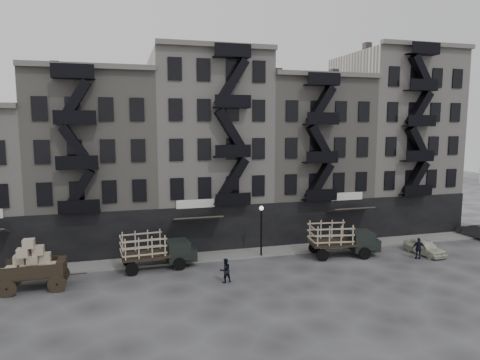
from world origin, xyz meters
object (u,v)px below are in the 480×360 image
object	(u,v)px
stake_truck_east	(342,237)
pedestrian_mid	(225,270)
policeman	(419,249)
wagon	(32,260)
stake_truck_west	(156,248)
car_far	(479,231)
car_east	(425,247)

from	to	relation	value
stake_truck_east	pedestrian_mid	bearing A→B (deg)	-155.58
stake_truck_east	policeman	world-z (taller)	stake_truck_east
wagon	stake_truck_west	xyz separation A→B (m)	(8.20, 2.05, -0.39)
stake_truck_west	pedestrian_mid	size ratio (longest dim) A/B	3.37
car_far	policeman	bearing A→B (deg)	15.87
stake_truck_east	policeman	distance (m)	6.15
car_east	car_far	distance (m)	9.02
policeman	pedestrian_mid	bearing A→B (deg)	24.59
stake_truck_east	car_east	world-z (taller)	stake_truck_east
stake_truck_west	policeman	xyz separation A→B (m)	(20.62, -3.44, -0.71)
wagon	stake_truck_west	distance (m)	8.46
wagon	car_far	size ratio (longest dim) A/B	1.00
car_far	pedestrian_mid	bearing A→B (deg)	4.33
stake_truck_west	car_far	distance (m)	30.48
pedestrian_mid	car_far	bearing A→B (deg)	-179.54
stake_truck_east	pedestrian_mid	distance (m)	11.16
policeman	stake_truck_west	bearing A→B (deg)	12.42
wagon	stake_truck_east	world-z (taller)	wagon
wagon	car_far	world-z (taller)	wagon
wagon	car_far	bearing A→B (deg)	3.32
car_far	policeman	distance (m)	10.60
car_east	car_far	xyz separation A→B (m)	(8.51, 3.01, 0.04)
car_east	policeman	world-z (taller)	policeman
car_east	car_far	world-z (taller)	car_far
wagon	pedestrian_mid	world-z (taller)	wagon
stake_truck_west	stake_truck_east	world-z (taller)	stake_truck_east
wagon	pedestrian_mid	size ratio (longest dim) A/B	2.42
stake_truck_east	stake_truck_west	bearing A→B (deg)	-176.05
car_east	stake_truck_west	bearing A→B (deg)	166.82
car_far	car_east	bearing A→B (deg)	13.62
wagon	policeman	bearing A→B (deg)	-3.18
pedestrian_mid	car_east	bearing A→B (deg)	175.74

